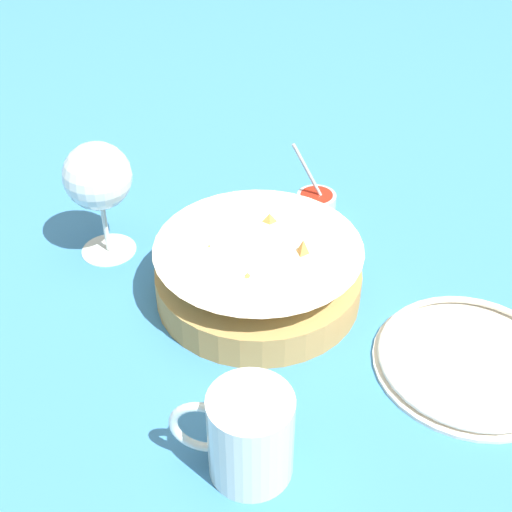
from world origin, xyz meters
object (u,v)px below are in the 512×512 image
Objects in this scene: food_basket at (256,274)px; beer_mug at (249,437)px; wine_glass at (98,179)px; sauce_cup at (316,203)px; side_plate at (471,361)px.

food_basket is 0.26m from beer_mug.
food_basket is 2.11× the size of beer_mug.
beer_mug is (-0.25, 0.32, -0.07)m from wine_glass.
beer_mug is at bearing 87.27° from sauce_cup.
wine_glass is at bearing -15.63° from food_basket.
side_plate is at bearing 163.60° from wine_glass.
wine_glass reaches higher than side_plate.
sauce_cup is at bearing -53.62° from side_plate.
wine_glass is at bearing 26.52° from sauce_cup.
beer_mug is 0.55× the size of side_plate.
side_plate is at bearing 126.38° from sauce_cup.
beer_mug is 0.29m from side_plate.
sauce_cup reaches higher than beer_mug.
food_basket is 0.28m from side_plate.
beer_mug is at bearing 128.46° from wine_glass.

